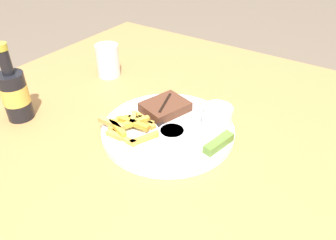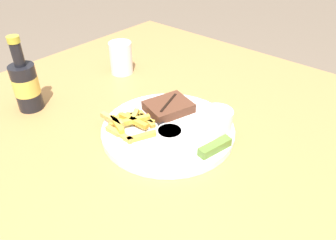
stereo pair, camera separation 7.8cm
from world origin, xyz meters
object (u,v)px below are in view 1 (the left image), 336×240
Objects in this scene: steak_portion at (165,107)px; beer_bottle at (15,93)px; dinner_plate at (168,130)px; drinking_glass at (108,61)px; coleslaw_cup at (217,117)px; fork_utensil at (137,138)px; knife_utensil at (156,118)px; pickle_spear at (219,143)px; dipping_sauce_cup at (172,134)px.

beer_bottle is (-0.21, 0.31, 0.04)m from steak_portion.
dinner_plate is 1.59× the size of beer_bottle.
coleslaw_cup is at bearing -101.98° from drinking_glass.
coleslaw_cup is 0.50m from beer_bottle.
fork_utensil is 0.87× the size of knife_utensil.
pickle_spear is at bearing -41.58° from fork_utensil.
knife_utensil is 0.36m from beer_bottle.
beer_bottle is at bearing 115.49° from coleslaw_cup.
drinking_glass reaches higher than dipping_sauce_cup.
steak_portion is 2.15× the size of dipping_sauce_cup.
steak_portion is 0.04m from knife_utensil.
fork_utensil is at bearing 129.21° from knife_utensil.
steak_portion is 0.38m from beer_bottle.
coleslaw_cup is 0.07m from pickle_spear.
drinking_glass is (0.15, 0.47, 0.02)m from pickle_spear.
drinking_glass reaches higher than steak_portion.
dipping_sauce_cup is at bearing -31.81° from fork_utensil.
coleslaw_cup is at bearing -35.91° from dipping_sauce_cup.
dinner_plate is 2.43× the size of steak_portion.
coleslaw_cup is 0.15m from knife_utensil.
fork_utensil is 1.25× the size of drinking_glass.
fork_utensil is at bearing 155.80° from dinner_plate.
dinner_plate is 0.37m from drinking_glass.
drinking_glass is (0.23, 0.29, 0.03)m from fork_utensil.
drinking_glass is at bearing 71.92° from pickle_spear.
coleslaw_cup is 0.80× the size of pickle_spear.
fork_utensil is 0.33m from beer_bottle.
beer_bottle is at bearing 107.86° from dipping_sauce_cup.
drinking_glass is (0.18, 0.36, 0.02)m from dipping_sauce_cup.
pickle_spear is (-0.06, -0.18, -0.00)m from steak_portion.
beer_bottle is 0.31m from drinking_glass.
dinner_plate is 3.15× the size of drinking_glass.
pickle_spear is 0.43× the size of beer_bottle.
dinner_plate is 0.05m from knife_utensil.
dipping_sauce_cup is 0.11m from pickle_spear.
dinner_plate is 2.53× the size of fork_utensil.
pickle_spear is at bearing -107.04° from steak_portion.
drinking_glass reaches higher than knife_utensil.
steak_portion is at bearing -55.70° from beer_bottle.
dinner_plate is 0.07m from steak_portion.
steak_portion is at bearing 72.96° from pickle_spear.
coleslaw_cup is at bearing -87.90° from steak_portion.
coleslaw_cup is 0.19m from fork_utensil.
pickle_spear is 0.59× the size of knife_utensil.
pickle_spear is 0.49m from drinking_glass.
dinner_plate is 0.09m from fork_utensil.
steak_portion is 0.12m from dipping_sauce_cup.
steak_portion is at bearing 92.10° from coleslaw_cup.
knife_utensil is at bearing 29.57° from fork_utensil.
beer_bottle reaches higher than coleslaw_cup.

